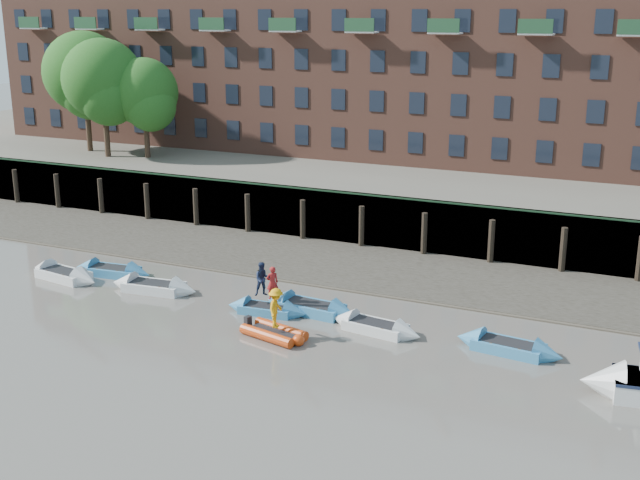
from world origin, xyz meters
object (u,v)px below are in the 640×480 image
Objects in this scene: rowboat_3 at (267,309)px; rowboat_5 at (375,327)px; person_rib_crew at (276,308)px; rowboat_6 at (508,347)px; rowboat_1 at (112,271)px; rowboat_2 at (154,287)px; person_rower_a at (272,283)px; person_rower_b at (263,279)px; rib_tender at (276,333)px; rowboat_0 at (64,275)px; rowboat_4 at (311,308)px.

rowboat_3 is 5.57m from rowboat_5.
rowboat_6 is at bearing -84.49° from person_rib_crew.
rowboat_1 is at bearing -177.92° from rowboat_5.
person_rower_a is (7.15, -0.32, 1.36)m from rowboat_2.
person_rower_b is (-5.89, 0.19, 1.40)m from rowboat_5.
rowboat_1 is 1.15× the size of rowboat_3.
person_rib_crew reaches higher than rowboat_5.
person_rower_a reaches higher than rowboat_3.
rowboat_2 is 18.38m from rowboat_6.
rowboat_1 is 13.02m from person_rib_crew.
rowboat_6 is (18.38, -0.04, -0.01)m from rowboat_2.
rowboat_6 is 10.12m from rib_tender.
rowboat_5 is at bearing -11.84° from rowboat_1.
rowboat_2 is 1.55× the size of rib_tender.
rowboat_1 is 2.94× the size of person_rower_a.
person_rib_crew is (-9.74, -2.74, 1.17)m from rowboat_6.
rowboat_0 is at bearing -146.42° from rowboat_1.
person_rower_b reaches higher than rowboat_3.
person_rower_a is at bearing -145.04° from rowboat_4.
rowboat_6 is (5.97, 0.25, 0.01)m from rowboat_5.
rowboat_4 is (14.39, 1.03, 0.01)m from rowboat_0.
rowboat_6 is (22.06, -1.29, 0.00)m from rowboat_1.
rib_tender is at bearing 176.73° from person_rib_crew.
rowboat_1 and rowboat_6 have the same top height.
person_rib_crew reaches higher than rowboat_6.
rowboat_2 is 9.15m from person_rib_crew.
person_rower_a reaches higher than rowboat_5.
person_rower_b is at bearing -13.93° from rowboat_1.
rowboat_5 is 5.43m from person_rower_a.
rowboat_6 is 2.94× the size of person_rower_a.
rowboat_4 is at bearing 102.22° from rib_tender.
rowboat_1 is 10.38m from person_rower_b.
person_rower_a is (0.32, 0.03, 1.40)m from rowboat_3.
rowboat_3 is 0.90× the size of rowboat_5.
rowboat_3 is 3.07m from rib_tender.
rowboat_4 is 3.12× the size of person_rower_a.
rowboat_2 reaches higher than rib_tender.
rowboat_1 reaches higher than rowboat_5.
person_rib_crew reaches higher than rowboat_4.
rowboat_1 is 22.09m from rowboat_6.
rowboat_4 reaches higher than rowboat_6.
rib_tender is 3.22m from person_rower_a.
rowboat_5 reaches higher than rowboat_3.
rowboat_2 is 2.98× the size of person_rower_b.
rowboat_3 is 2.56× the size of person_rower_a.
rib_tender is 1.78× the size of person_rib_crew.
rowboat_5 is (16.09, -1.54, -0.01)m from rowboat_1.
person_rower_a is at bearing -172.14° from rowboat_5.
rowboat_4 reaches higher than rib_tender.
person_rower_b reaches higher than rowboat_1.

